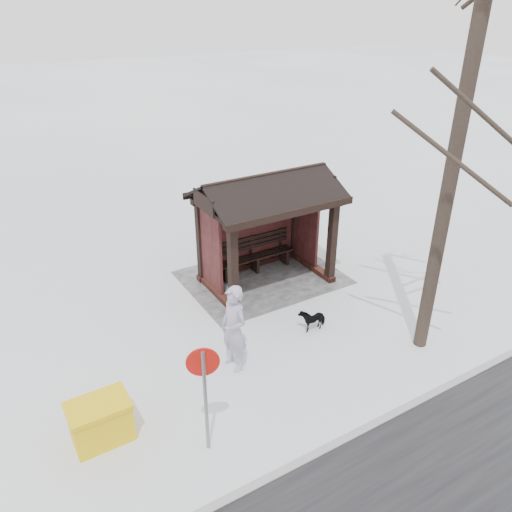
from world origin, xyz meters
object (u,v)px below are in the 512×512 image
at_px(road_sign, 204,377).
at_px(dog, 312,318).
at_px(tree_near, 474,52).
at_px(grit_bin, 101,421).
at_px(pedestrian, 234,329).
at_px(bus_shelter, 264,206).

bearing_deg(road_sign, dog, -131.09).
height_order(tree_near, dog, tree_near).
height_order(dog, grit_bin, grit_bin).
bearing_deg(road_sign, pedestrian, -109.80).
xyz_separation_m(tree_near, grit_bin, (6.92, -0.92, -5.75)).
bearing_deg(dog, tree_near, 45.92).
bearing_deg(grit_bin, bus_shelter, -148.37).
bearing_deg(road_sign, grit_bin, -15.23).
xyz_separation_m(tree_near, pedestrian, (3.98, -1.45, -5.19)).
bearing_deg(tree_near, grit_bin, -7.58).
xyz_separation_m(bus_shelter, dog, (0.25, 2.62, -1.89)).
bearing_deg(dog, grit_bin, -80.40).
bearing_deg(pedestrian, tree_near, 61.23).
relative_size(dog, grit_bin, 0.61).
bearing_deg(dog, pedestrian, -82.18).
bearing_deg(pedestrian, dog, 88.46).
bearing_deg(bus_shelter, dog, 84.56).
xyz_separation_m(tree_near, dog, (1.75, -1.73, -5.88)).
height_order(bus_shelter, pedestrian, bus_shelter).
relative_size(grit_bin, road_sign, 0.50).
relative_size(bus_shelter, dog, 5.54).
bearing_deg(tree_near, bus_shelter, -71.01).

